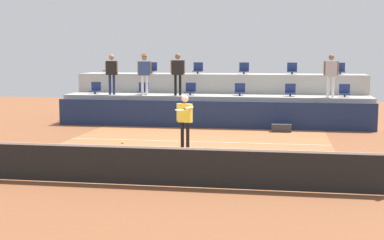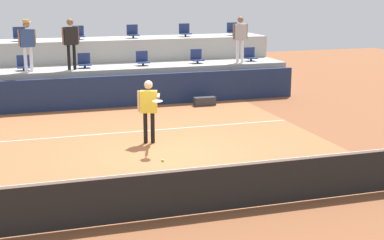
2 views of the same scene
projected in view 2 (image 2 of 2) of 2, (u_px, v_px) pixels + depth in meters
name	position (u px, v px, depth m)	size (l,w,h in m)	color
ground_plane	(167.00, 154.00, 14.48)	(40.00, 40.00, 0.00)	brown
court_inner_paint	(157.00, 143.00, 15.41)	(9.00, 10.00, 0.01)	#A36038
court_service_line	(145.00, 131.00, 16.71)	(9.00, 0.06, 0.00)	silver
tennis_net	(223.00, 186.00, 10.66)	(10.48, 0.08, 1.07)	black
sponsor_backboard	(121.00, 91.00, 19.93)	(13.00, 0.16, 1.10)	navy
seating_tier_lower	(114.00, 83.00, 21.11)	(13.00, 1.80, 1.25)	#ADAAA3
seating_tier_upper	(106.00, 65.00, 22.69)	(13.00, 1.80, 2.10)	#ADAAA3
stadium_chair_lower_left	(24.00, 64.00, 19.93)	(0.44, 0.40, 0.52)	#2D2D33
stadium_chair_lower_mid_left	(84.00, 62.00, 20.55)	(0.44, 0.40, 0.52)	#2D2D33
stadium_chair_lower_mid_right	(142.00, 59.00, 21.17)	(0.44, 0.40, 0.52)	#2D2D33
stadium_chair_lower_right	(197.00, 57.00, 21.80)	(0.44, 0.40, 0.52)	#2D2D33
stadium_chair_lower_far_right	(250.00, 55.00, 22.44)	(0.44, 0.40, 0.52)	#2D2D33
stadium_chair_upper_left	(19.00, 35.00, 21.39)	(0.44, 0.40, 0.52)	#2D2D33
stadium_chair_upper_mid_left	(78.00, 34.00, 22.03)	(0.44, 0.40, 0.52)	#2D2D33
stadium_chair_upper_mid_right	(133.00, 32.00, 22.66)	(0.44, 0.40, 0.52)	#2D2D33
stadium_chair_upper_right	(185.00, 31.00, 23.29)	(0.44, 0.40, 0.52)	#2D2D33
stadium_chair_upper_far_right	(233.00, 30.00, 23.91)	(0.44, 0.40, 0.52)	#2D2D33
tennis_player	(149.00, 105.00, 15.17)	(0.58, 1.29, 1.70)	black
spectator_with_hat	(27.00, 40.00, 19.42)	(0.60, 0.47, 1.76)	white
spectator_in_white	(71.00, 39.00, 19.85)	(0.61, 0.28, 1.77)	black
spectator_in_grey	(240.00, 35.00, 21.72)	(0.60, 0.24, 1.74)	white
tennis_ball	(163.00, 161.00, 11.04)	(0.07, 0.07, 0.07)	#CCE033
equipment_bag	(205.00, 101.00, 20.23)	(0.76, 0.28, 0.30)	#333338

